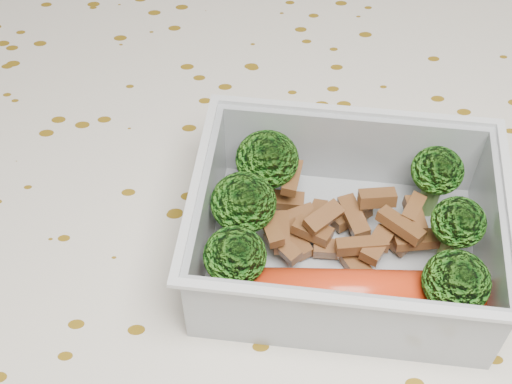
{
  "coord_description": "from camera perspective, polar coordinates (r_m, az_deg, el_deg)",
  "views": [
    {
      "loc": [
        -0.02,
        -0.27,
        1.1
      ],
      "look_at": [
        -0.01,
        -0.01,
        0.78
      ],
      "focal_mm": 50.0,
      "sensor_mm": 36.0,
      "label": 1
    }
  ],
  "objects": [
    {
      "name": "meat_pile",
      "position": [
        0.41,
        6.99,
        -2.76
      ],
      "size": [
        0.1,
        0.08,
        0.03
      ],
      "color": "brown",
      "rests_on": "lunch_container"
    },
    {
      "name": "sausage",
      "position": [
        0.38,
        7.37,
        -8.05
      ],
      "size": [
        0.15,
        0.03,
        0.03
      ],
      "color": "red",
      "rests_on": "lunch_container"
    },
    {
      "name": "tablecloth",
      "position": [
        0.46,
        0.86,
        -4.15
      ],
      "size": [
        1.46,
        0.96,
        0.19
      ],
      "color": "silver",
      "rests_on": "dining_table"
    },
    {
      "name": "lunch_container",
      "position": [
        0.4,
        7.08,
        -3.64
      ],
      "size": [
        0.18,
        0.15,
        0.06
      ],
      "color": "#B3BAC2",
      "rests_on": "tablecloth"
    },
    {
      "name": "dining_table",
      "position": [
        0.51,
        0.79,
        -7.43
      ],
      "size": [
        1.4,
        0.9,
        0.75
      ],
      "color": "brown",
      "rests_on": "ground"
    },
    {
      "name": "broccoli_florets",
      "position": [
        0.39,
        6.13,
        -1.79
      ],
      "size": [
        0.15,
        0.12,
        0.05
      ],
      "color": "#608C3F",
      "rests_on": "lunch_container"
    }
  ]
}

